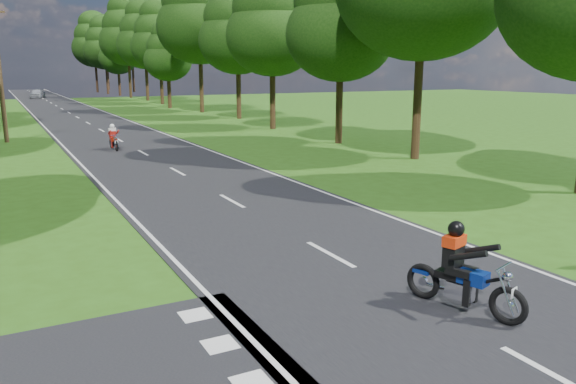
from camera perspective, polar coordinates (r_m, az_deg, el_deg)
ground at (r=11.48m, az=9.64°, el=-9.18°), size 160.00×160.00×0.00m
main_road at (r=58.95m, az=-21.35°, el=7.50°), size 7.00×140.00×0.02m
road_markings at (r=57.08m, az=-21.27°, el=7.39°), size 7.40×140.00×0.01m
treeline at (r=69.09m, az=-21.70°, el=14.94°), size 40.00×115.35×14.78m
rider_near_blue at (r=10.28m, az=17.56°, el=-7.32°), size 1.21×2.03×1.60m
rider_far_red at (r=30.91m, az=-17.32°, el=5.36°), size 0.56×1.63×1.35m
distant_car at (r=90.43m, az=-24.11°, el=9.14°), size 2.61×4.27×1.36m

